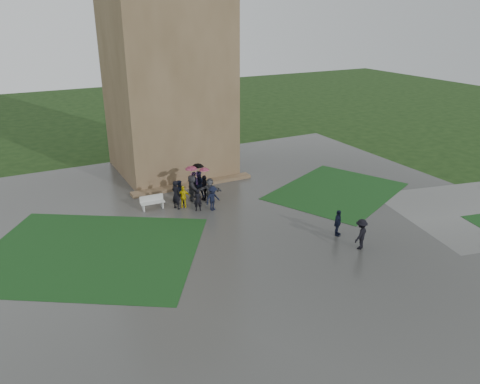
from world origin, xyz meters
name	(u,v)px	position (x,y,z in m)	size (l,w,h in m)	color
ground	(269,249)	(0.00, 0.00, 0.00)	(120.00, 120.00, 0.00)	black
plaza	(251,234)	(0.00, 2.00, 0.01)	(34.00, 34.00, 0.02)	#343431
lawn_inset_left	(91,252)	(-8.50, 4.00, 0.03)	(11.00, 9.00, 0.01)	#123414
lawn_inset_right	(337,191)	(8.50, 5.00, 0.03)	(9.00, 7.00, 0.01)	#123414
tower	(166,52)	(0.00, 15.00, 9.00)	(8.00, 8.00, 18.00)	brown
tower_plinth	(193,185)	(0.00, 10.60, 0.13)	(9.00, 0.80, 0.22)	brown
bench	(152,202)	(-3.84, 7.99, 0.47)	(1.54, 0.53, 0.88)	#B7B8B3
visitor_cluster	(197,187)	(-0.91, 7.61, 1.09)	(3.44, 3.40, 2.57)	black
pedestrian_mid	(338,223)	(4.20, -0.41, 0.78)	(0.89, 0.51, 1.52)	black
pedestrian_near	(361,234)	(4.29, -2.21, 0.86)	(1.08, 0.56, 1.68)	black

